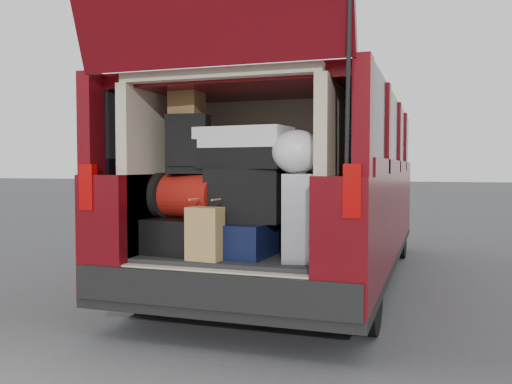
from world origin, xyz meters
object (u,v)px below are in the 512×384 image
silver_roller (301,217)px  navy_hardshell (242,239)px  red_duffel (188,196)px  twotone_duffel (243,148)px  black_hardshell (188,234)px  backpack (188,144)px  black_soft_case (245,195)px  kraft_bag (205,234)px

silver_roller → navy_hardshell: bearing=159.5°
silver_roller → red_duffel: 0.86m
red_duffel → twotone_duffel: 0.53m
black_hardshell → backpack: size_ratio=1.47×
black_soft_case → backpack: size_ratio=1.23×
kraft_bag → red_duffel: (-0.26, 0.30, 0.23)m
twotone_duffel → black_soft_case: bearing=-38.1°
kraft_bag → black_soft_case: 0.42m
black_soft_case → backpack: 0.55m
red_duffel → twotone_duffel: (0.41, 0.03, 0.33)m
kraft_bag → backpack: bearing=136.0°
backpack → silver_roller: bearing=-14.7°
backpack → twotone_duffel: bearing=-2.8°
navy_hardshell → silver_roller: (0.43, -0.07, 0.17)m
navy_hardshell → twotone_duffel: 0.62m
silver_roller → twotone_duffel: 0.64m
black_hardshell → red_duffel: red_duffel is taller
silver_roller → red_duffel: bearing=162.1°
silver_roller → red_duffel: silver_roller is taller
navy_hardshell → red_duffel: size_ratio=1.07×
black_hardshell → silver_roller: (0.85, -0.10, 0.16)m
silver_roller → twotone_duffel: twotone_duffel is taller
navy_hardshell → black_soft_case: black_soft_case is taller
silver_roller → twotone_duffel: bearing=153.3°
silver_roller → backpack: (-0.83, 0.06, 0.48)m
backpack → kraft_bag: bearing=-58.7°
navy_hardshell → silver_roller: bearing=-4.4°
kraft_bag → red_duffel: bearing=135.1°
black_soft_case → backpack: bearing=-178.9°
navy_hardshell → silver_roller: 0.47m
silver_roller → kraft_bag: 0.63m
silver_roller → kraft_bag: silver_roller is taller
red_duffel → black_soft_case: bearing=11.2°
navy_hardshell → backpack: (-0.40, -0.00, 0.65)m
navy_hardshell → backpack: 0.76m
black_hardshell → kraft_bag: (0.27, -0.31, 0.05)m
navy_hardshell → kraft_bag: bearing=-114.6°
black_soft_case → silver_roller: bearing=-15.6°
black_hardshell → red_duffel: bearing=-43.4°
black_hardshell → kraft_bag: kraft_bag is taller
backpack → twotone_duffel: size_ratio=0.65×
silver_roller → red_duffel: size_ratio=1.17×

